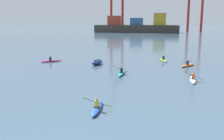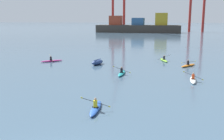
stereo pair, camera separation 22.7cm
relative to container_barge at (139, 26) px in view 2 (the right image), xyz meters
name	(u,v)px [view 2 (the right image)]	position (x,y,z in m)	size (l,w,h in m)	color
container_barge	(139,26)	(0.00, 0.00, 0.00)	(39.41, 9.06, 9.04)	#38332D
capsized_dinghy	(97,62)	(4.35, -89.18, -2.49)	(1.71, 2.79, 0.76)	navy
kayak_orange	(188,65)	(17.15, -87.84, -2.67)	(2.45, 3.12, 0.95)	orange
kayak_white	(193,80)	(17.04, -96.83, -2.67)	(2.17, 3.43, 1.07)	silver
kayak_lime	(164,60)	(13.70, -83.84, -2.67)	(2.08, 3.42, 1.08)	#7ABC2D
kayak_blue	(96,108)	(9.33, -107.62, -2.67)	(2.22, 3.44, 0.98)	#2856B2
kayak_teal	(122,73)	(9.01, -95.10, -2.67)	(2.20, 3.40, 1.02)	teal
kayak_magenta	(52,61)	(-3.25, -88.26, -2.67)	(3.02, 2.60, 1.03)	#C13384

